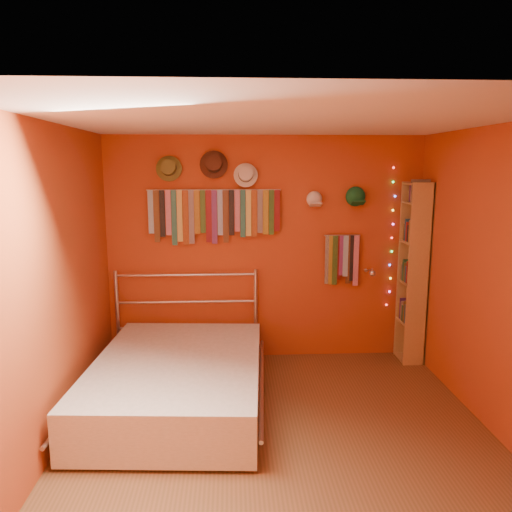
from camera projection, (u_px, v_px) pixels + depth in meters
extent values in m
plane|color=brown|center=(280.00, 435.00, 4.08)|extent=(3.50, 3.50, 0.00)
cube|color=#A83B1B|center=(265.00, 249.00, 5.58)|extent=(3.50, 0.02, 2.50)
cube|color=#A83B1B|center=(501.00, 284.00, 3.95)|extent=(0.02, 3.50, 2.50)
cube|color=#A83B1B|center=(51.00, 289.00, 3.77)|extent=(0.02, 3.50, 2.50)
cube|color=white|center=(283.00, 120.00, 3.64)|extent=(3.50, 3.50, 0.02)
cylinder|color=#BBBBC0|center=(214.00, 190.00, 5.38)|extent=(1.45, 0.01, 0.01)
cube|color=#75A8D0|center=(151.00, 212.00, 5.38)|extent=(0.06, 0.01, 0.47)
cube|color=#51371B|center=(157.00, 216.00, 5.39)|extent=(0.06, 0.01, 0.56)
cube|color=black|center=(162.00, 214.00, 5.38)|extent=(0.06, 0.01, 0.51)
cube|color=#B55A80|center=(168.00, 213.00, 5.39)|extent=(0.06, 0.01, 0.49)
cube|color=#1B5F5C|center=(174.00, 218.00, 5.40)|extent=(0.06, 0.01, 0.60)
cube|color=#B6A949|center=(180.00, 216.00, 5.39)|extent=(0.06, 0.01, 0.56)
cube|color=maroon|center=(186.00, 218.00, 5.41)|extent=(0.06, 0.01, 0.60)
cube|color=navy|center=(191.00, 217.00, 5.41)|extent=(0.06, 0.01, 0.58)
cube|color=brown|center=(197.00, 212.00, 5.40)|extent=(0.06, 0.01, 0.47)
cube|color=#244C1E|center=(203.00, 212.00, 5.41)|extent=(0.06, 0.01, 0.47)
cube|color=#5E0E16|center=(209.00, 216.00, 5.42)|extent=(0.06, 0.01, 0.57)
cube|color=#461860|center=(214.00, 217.00, 5.42)|extent=(0.06, 0.01, 0.58)
cube|color=#7998D8|center=(220.00, 213.00, 5.42)|extent=(0.06, 0.01, 0.49)
cube|color=#4A2618|center=(226.00, 217.00, 5.43)|extent=(0.06, 0.01, 0.57)
cube|color=black|center=(232.00, 213.00, 5.42)|extent=(0.06, 0.01, 0.49)
cube|color=#B2597A|center=(237.00, 211.00, 5.43)|extent=(0.06, 0.01, 0.45)
cube|color=#1A5C5A|center=(243.00, 214.00, 5.43)|extent=(0.06, 0.01, 0.52)
cube|color=#C6BE4F|center=(249.00, 213.00, 5.43)|extent=(0.06, 0.01, 0.50)
cube|color=maroon|center=(254.00, 213.00, 5.44)|extent=(0.06, 0.01, 0.51)
cube|color=#121450|center=(260.00, 212.00, 5.44)|extent=(0.06, 0.01, 0.47)
cube|color=olive|center=(266.00, 212.00, 5.43)|extent=(0.06, 0.01, 0.49)
cube|color=#1D4A1D|center=(271.00, 212.00, 5.45)|extent=(0.06, 0.01, 0.49)
cube|color=#600E0E|center=(277.00, 211.00, 5.44)|extent=(0.06, 0.01, 0.45)
cylinder|color=#BBBBC0|center=(342.00, 235.00, 5.55)|extent=(0.40, 0.01, 0.01)
cube|color=navy|center=(328.00, 260.00, 5.58)|extent=(0.06, 0.01, 0.55)
cube|color=olive|center=(331.00, 260.00, 5.57)|extent=(0.06, 0.01, 0.55)
cube|color=#20471C|center=(335.00, 260.00, 5.57)|extent=(0.06, 0.01, 0.56)
cube|color=#62100E|center=(338.00, 258.00, 5.58)|extent=(0.06, 0.01, 0.50)
cube|color=#551B6E|center=(342.00, 256.00, 5.57)|extent=(0.06, 0.01, 0.45)
cube|color=#77ACD4|center=(346.00, 256.00, 5.57)|extent=(0.06, 0.01, 0.46)
cube|color=#472A17|center=(349.00, 260.00, 5.59)|extent=(0.06, 0.01, 0.55)
cube|color=black|center=(352.00, 258.00, 5.58)|extent=(0.06, 0.01, 0.52)
cube|color=#AC5683|center=(356.00, 261.00, 5.58)|extent=(0.06, 0.01, 0.57)
cylinder|color=brown|center=(169.00, 169.00, 5.31)|extent=(0.28, 0.07, 0.27)
cylinder|color=brown|center=(168.00, 168.00, 5.26)|extent=(0.16, 0.14, 0.18)
cylinder|color=#332314|center=(169.00, 168.00, 5.29)|extent=(0.17, 0.06, 0.17)
cylinder|color=#442318|center=(214.00, 165.00, 5.33)|extent=(0.30, 0.07, 0.30)
cylinder|color=#442318|center=(214.00, 163.00, 5.27)|extent=(0.18, 0.15, 0.20)
cylinder|color=black|center=(214.00, 164.00, 5.30)|extent=(0.18, 0.06, 0.18)
cylinder|color=silver|center=(246.00, 175.00, 5.36)|extent=(0.26, 0.06, 0.26)
cylinder|color=silver|center=(246.00, 174.00, 5.32)|extent=(0.15, 0.13, 0.17)
cylinder|color=black|center=(246.00, 175.00, 5.34)|extent=(0.16, 0.05, 0.16)
ellipsoid|color=white|center=(314.00, 199.00, 5.46)|extent=(0.18, 0.13, 0.18)
cube|color=white|center=(316.00, 205.00, 5.36)|extent=(0.13, 0.09, 0.05)
ellipsoid|color=#166531|center=(355.00, 196.00, 5.48)|extent=(0.20, 0.15, 0.20)
cube|color=#166531|center=(358.00, 203.00, 5.37)|extent=(0.14, 0.11, 0.06)
sphere|color=#FF3333|center=(394.00, 168.00, 5.45)|extent=(0.02, 0.02, 0.02)
sphere|color=#33FF4C|center=(393.00, 182.00, 5.48)|extent=(0.02, 0.02, 0.02)
sphere|color=#4C66FF|center=(395.00, 196.00, 5.51)|extent=(0.02, 0.02, 0.02)
sphere|color=yellow|center=(393.00, 210.00, 5.54)|extent=(0.02, 0.02, 0.02)
sphere|color=#FF4CCC|center=(393.00, 224.00, 5.56)|extent=(0.02, 0.02, 0.02)
sphere|color=#FF3333|center=(392.00, 238.00, 5.59)|extent=(0.02, 0.02, 0.02)
sphere|color=#33FF4C|center=(392.00, 252.00, 5.62)|extent=(0.02, 0.02, 0.02)
sphere|color=#4C66FF|center=(390.00, 265.00, 5.65)|extent=(0.02, 0.02, 0.02)
sphere|color=yellow|center=(390.00, 278.00, 5.67)|extent=(0.02, 0.02, 0.02)
sphere|color=#FF4CCC|center=(389.00, 292.00, 5.70)|extent=(0.02, 0.02, 0.02)
sphere|color=#FF3333|center=(386.00, 305.00, 5.73)|extent=(0.02, 0.02, 0.02)
cylinder|color=#BBBBC0|center=(366.00, 270.00, 5.66)|extent=(0.04, 0.03, 0.04)
cylinder|color=#BBBBC0|center=(369.00, 270.00, 5.54)|extent=(0.01, 0.26, 0.08)
sphere|color=white|center=(372.00, 273.00, 5.41)|extent=(0.07, 0.07, 0.07)
cube|color=#A37949|center=(419.00, 277.00, 5.33)|extent=(0.24, 0.02, 2.00)
cube|color=#A37949|center=(408.00, 271.00, 5.65)|extent=(0.24, 0.02, 2.00)
cube|color=#A37949|center=(423.00, 273.00, 5.50)|extent=(0.02, 0.34, 2.00)
cube|color=#A37949|center=(408.00, 358.00, 5.66)|extent=(0.24, 0.32, 0.02)
cube|color=#A37949|center=(410.00, 322.00, 5.59)|extent=(0.24, 0.32, 0.02)
cube|color=#A37949|center=(413.00, 282.00, 5.51)|extent=(0.24, 0.32, 0.02)
cube|color=#A37949|center=(415.00, 242.00, 5.43)|extent=(0.24, 0.32, 0.02)
cube|color=#A37949|center=(417.00, 203.00, 5.35)|extent=(0.24, 0.32, 0.02)
cube|color=#A37949|center=(418.00, 184.00, 5.32)|extent=(0.24, 0.32, 0.02)
cylinder|color=#BBBBC0|center=(118.00, 317.00, 5.53)|extent=(0.04, 0.04, 1.04)
cylinder|color=#BBBBC0|center=(256.00, 315.00, 5.61)|extent=(0.04, 0.04, 1.04)
cylinder|color=#BBBBC0|center=(187.00, 327.00, 5.59)|extent=(1.54, 0.03, 0.03)
cylinder|color=#BBBBC0|center=(187.00, 302.00, 5.54)|extent=(1.54, 0.03, 0.03)
cylinder|color=#BBBBC0|center=(186.00, 275.00, 5.48)|extent=(1.54, 0.03, 0.03)
cube|color=#BBB7A8|center=(178.00, 381.00, 4.54)|extent=(1.61, 2.18, 0.42)
cylinder|color=#BBBBC0|center=(92.00, 385.00, 4.51)|extent=(0.17, 2.08, 0.04)
cylinder|color=#BBBBC0|center=(262.00, 381.00, 4.59)|extent=(0.17, 2.08, 0.04)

